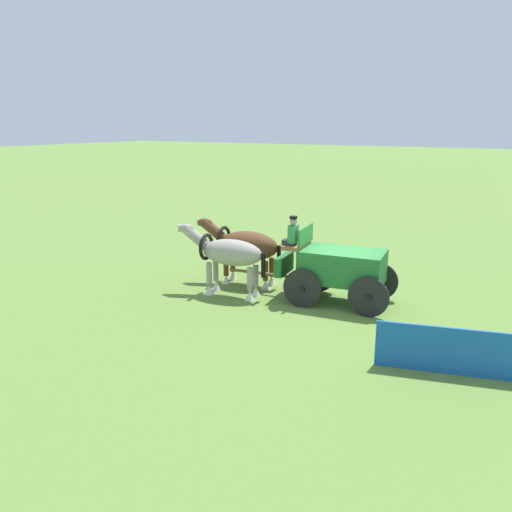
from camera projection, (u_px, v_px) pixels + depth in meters
name	position (u px, v px, depth m)	size (l,w,h in m)	color
ground_plane	(341.00, 303.00, 15.97)	(220.00, 220.00, 0.00)	olive
show_wagon	(337.00, 267.00, 15.73)	(5.53, 2.14, 2.71)	#236B2D
draft_horse_near	(228.00, 254.00, 16.44)	(3.13, 1.11, 2.24)	#9E998E
draft_horse_off	(245.00, 246.00, 17.59)	(3.18, 1.25, 2.21)	brown
sponsor_banner	(449.00, 351.00, 11.34)	(3.20, 0.06, 1.10)	#1959B2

